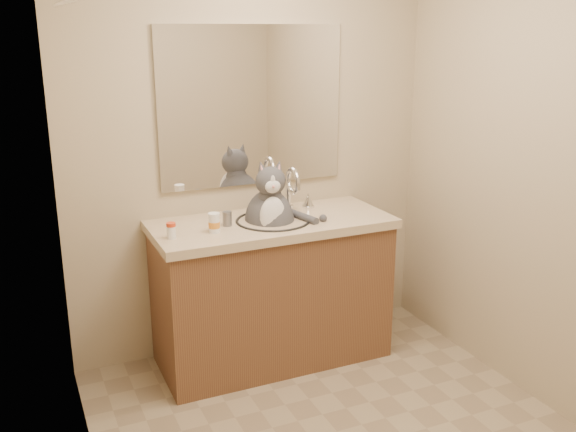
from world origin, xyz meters
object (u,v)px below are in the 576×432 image
object	(u,v)px
pill_bottle_redcap	(171,231)
pill_bottle_orange	(214,223)
cat	(270,217)
grey_canister	(227,219)

from	to	relation	value
pill_bottle_redcap	pill_bottle_orange	size ratio (longest dim) A/B	0.80
cat	pill_bottle_redcap	size ratio (longest dim) A/B	6.60
cat	pill_bottle_orange	distance (m)	0.36
pill_bottle_redcap	cat	bearing A→B (deg)	9.13
cat	pill_bottle_redcap	world-z (taller)	cat
cat	grey_canister	distance (m)	0.25
pill_bottle_orange	grey_canister	world-z (taller)	pill_bottle_orange
cat	pill_bottle_orange	xyz separation A→B (m)	(-0.35, -0.09, 0.03)
grey_canister	pill_bottle_orange	bearing A→B (deg)	-140.50
pill_bottle_orange	grey_canister	xyz separation A→B (m)	(0.10, 0.08, -0.01)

